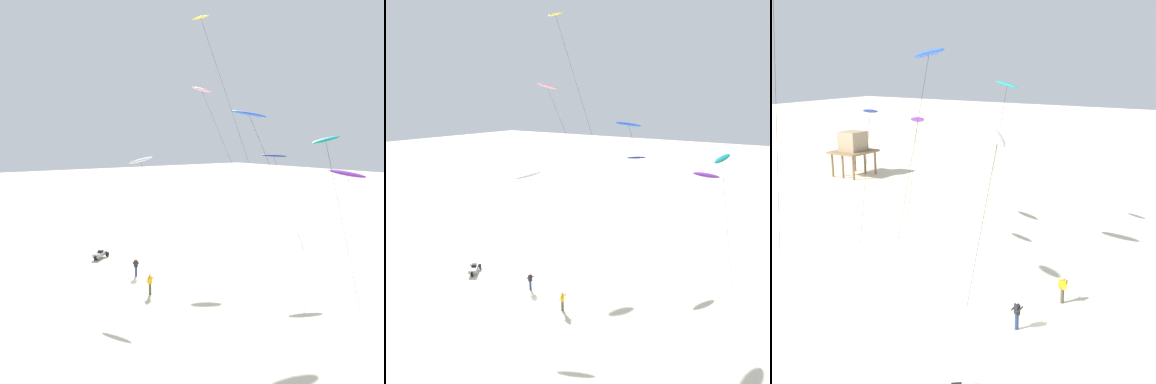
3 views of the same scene
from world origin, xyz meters
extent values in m
plane|color=beige|center=(0.00, 0.00, 0.00)|extent=(260.00, 260.00, 0.00)
ellipsoid|color=white|center=(-1.05, 2.85, 10.28)|extent=(2.11, 1.92, 0.97)
cylinder|color=#262626|center=(-0.30, 4.18, 5.10)|extent=(1.53, 2.70, 10.20)
cylinder|color=#262626|center=(-3.00, 16.35, 12.50)|extent=(4.44, 7.87, 25.01)
ellipsoid|color=purple|center=(10.44, 16.36, 9.23)|extent=(2.80, 2.99, 1.07)
cylinder|color=#262626|center=(11.09, 17.51, 4.56)|extent=(1.32, 2.33, 9.12)
ellipsoid|color=teal|center=(12.94, 9.66, 12.04)|extent=(1.17, 2.38, 0.78)
cylinder|color=#262626|center=(13.72, 11.03, 5.97)|extent=(1.58, 2.78, 11.95)
ellipsoid|color=navy|center=(3.40, 15.00, 10.55)|extent=(1.76, 2.57, 0.34)
cylinder|color=#262626|center=(4.32, 16.63, 5.24)|extent=(1.86, 3.29, 10.48)
ellipsoid|color=blue|center=(4.34, 10.75, 14.29)|extent=(2.14, 3.42, 0.81)
cylinder|color=#262626|center=(5.89, 13.51, 7.08)|extent=(3.14, 5.55, 14.17)
cylinder|color=navy|center=(-0.43, 1.88, 0.44)|extent=(0.22, 0.22, 0.88)
cube|color=black|center=(-0.43, 1.88, 1.17)|extent=(0.35, 0.39, 0.58)
sphere|color=beige|center=(-0.43, 1.88, 1.57)|extent=(0.20, 0.20, 0.20)
cylinder|color=black|center=(-0.54, 1.69, 1.22)|extent=(0.48, 0.34, 0.39)
cylinder|color=black|center=(-0.32, 2.06, 1.22)|extent=(0.48, 0.34, 0.39)
cylinder|color=#4C4738|center=(3.78, 1.00, 0.44)|extent=(0.22, 0.22, 0.88)
cube|color=gold|center=(3.78, 1.00, 1.17)|extent=(0.29, 0.38, 0.58)
sphere|color=beige|center=(3.78, 1.00, 1.57)|extent=(0.20, 0.20, 0.20)
cylinder|color=gold|center=(3.85, 0.79, 1.22)|extent=(0.51, 0.23, 0.39)
cylinder|color=gold|center=(3.72, 1.21, 1.22)|extent=(0.51, 0.23, 0.39)
cylinder|color=#846647|center=(21.18, 34.06, 1.42)|extent=(0.28, 0.28, 2.84)
cylinder|color=#846647|center=(25.04, 34.06, 1.42)|extent=(0.28, 0.28, 2.84)
cylinder|color=#846647|center=(21.18, 37.48, 1.42)|extent=(0.28, 0.28, 2.84)
cylinder|color=#846647|center=(25.04, 37.48, 1.42)|extent=(0.28, 0.28, 2.84)
cylinder|color=#846647|center=(21.18, 35.77, 1.42)|extent=(0.28, 0.28, 2.84)
cylinder|color=#846647|center=(25.04, 35.77, 1.42)|extent=(0.28, 0.28, 2.84)
cube|color=#846647|center=(23.11, 35.77, 2.96)|extent=(4.83, 4.27, 0.24)
cube|color=#9E896B|center=(23.11, 35.77, 4.26)|extent=(2.66, 2.56, 2.35)
camera|label=1|loc=(28.53, -12.28, 11.94)|focal=34.82mm
camera|label=2|loc=(17.90, -17.79, 16.23)|focal=31.14mm
camera|label=3|loc=(-23.32, -9.13, 13.97)|focal=49.13mm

